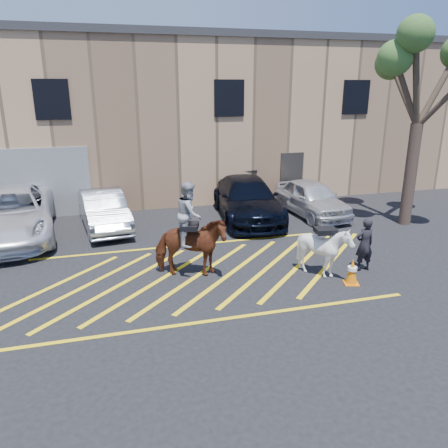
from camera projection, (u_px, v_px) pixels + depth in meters
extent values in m
plane|color=black|center=(195.00, 272.00, 12.53)|extent=(90.00, 90.00, 0.00)
imported|color=silver|center=(9.00, 214.00, 15.09)|extent=(3.41, 6.42, 1.72)
imported|color=#9297A0|center=(104.00, 210.00, 16.17)|extent=(2.01, 4.39, 1.39)
imported|color=black|center=(247.00, 199.00, 17.39)|extent=(2.83, 5.68, 1.58)
imported|color=silver|center=(312.00, 198.00, 17.84)|extent=(1.95, 4.30, 1.43)
imported|color=black|center=(364.00, 245.00, 12.41)|extent=(0.59, 0.40, 1.57)
cube|color=tan|center=(146.00, 118.00, 22.50)|extent=(32.00, 10.00, 7.00)
cube|color=#2D2D30|center=(142.00, 42.00, 21.39)|extent=(32.20, 10.20, 0.30)
cube|color=black|center=(52.00, 100.00, 16.52)|extent=(1.30, 0.08, 1.50)
cube|color=black|center=(229.00, 98.00, 18.29)|extent=(1.30, 0.08, 1.50)
cube|color=black|center=(356.00, 97.00, 19.81)|extent=(1.30, 0.08, 1.50)
cube|color=#38332D|center=(291.00, 177.00, 20.11)|extent=(1.10, 0.08, 2.20)
cube|color=yellow|center=(37.00, 294.00, 11.19)|extent=(4.20, 4.20, 0.01)
cube|color=yellow|center=(80.00, 289.00, 11.46)|extent=(4.20, 4.20, 0.01)
cube|color=yellow|center=(121.00, 284.00, 11.72)|extent=(4.20, 4.20, 0.01)
cube|color=yellow|center=(160.00, 280.00, 11.99)|extent=(4.20, 4.20, 0.01)
cube|color=yellow|center=(197.00, 276.00, 12.25)|extent=(4.20, 4.20, 0.01)
cube|color=yellow|center=(233.00, 272.00, 12.52)|extent=(4.20, 4.20, 0.01)
cube|color=yellow|center=(267.00, 268.00, 12.78)|extent=(4.20, 4.20, 0.01)
cube|color=yellow|center=(300.00, 264.00, 13.05)|extent=(4.20, 4.20, 0.01)
cube|color=yellow|center=(332.00, 261.00, 13.31)|extent=(4.20, 4.20, 0.01)
cube|color=yellow|center=(182.00, 246.00, 14.55)|extent=(9.50, 0.12, 0.01)
cube|color=yellow|center=(220.00, 319.00, 9.95)|extent=(9.50, 0.12, 0.01)
imported|color=brown|center=(190.00, 247.00, 12.01)|extent=(2.22, 1.50, 1.72)
imported|color=gray|center=(189.00, 214.00, 11.73)|extent=(0.89, 1.01, 1.75)
cube|color=black|center=(190.00, 226.00, 11.83)|extent=(0.61, 0.67, 0.14)
imported|color=silver|center=(324.00, 251.00, 12.05)|extent=(1.40, 1.53, 1.50)
cube|color=black|center=(326.00, 231.00, 11.87)|extent=(0.62, 0.54, 0.14)
cube|color=orange|center=(351.00, 283.00, 11.77)|extent=(0.48, 0.48, 0.03)
cone|color=orange|center=(352.00, 271.00, 11.66)|extent=(0.32, 0.32, 0.70)
cylinder|color=white|center=(352.00, 269.00, 11.64)|extent=(0.25, 0.25, 0.10)
cylinder|color=#4A362D|center=(410.00, 175.00, 16.32)|extent=(0.44, 0.44, 3.80)
cylinder|color=#4C3C2E|center=(437.00, 89.00, 15.72)|extent=(1.76, 0.51, 2.68)
cylinder|color=#443329|center=(403.00, 94.00, 16.22)|extent=(0.33, 1.88, 2.34)
cylinder|color=#453329|center=(406.00, 93.00, 15.28)|extent=(1.40, 0.20, 2.39)
cylinder|color=#4D3E2F|center=(443.00, 101.00, 14.93)|extent=(0.78, 1.62, 1.96)
cylinder|color=#423828|center=(416.00, 83.00, 14.95)|extent=(1.16, 0.77, 3.11)
sphere|color=#3F652B|center=(391.00, 64.00, 16.65)|extent=(1.20, 1.20, 1.20)
sphere|color=#3E6E2F|center=(395.00, 58.00, 14.78)|extent=(1.20, 1.20, 1.20)
sphere|color=#456C2E|center=(416.00, 34.00, 14.13)|extent=(1.20, 1.20, 1.20)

